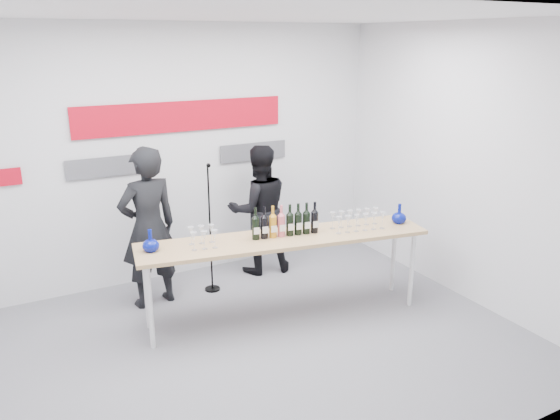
{
  "coord_description": "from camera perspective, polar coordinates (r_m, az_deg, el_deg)",
  "views": [
    {
      "loc": [
        -2.03,
        -4.16,
        2.81
      ],
      "look_at": [
        0.48,
        0.48,
        1.15
      ],
      "focal_mm": 35.0,
      "sensor_mm": 36.0,
      "label": 1
    }
  ],
  "objects": [
    {
      "name": "tasting_table",
      "position": [
        5.56,
        0.49,
        -3.48
      ],
      "size": [
        3.03,
        1.11,
        0.89
      ],
      "rotation": [
        0.0,
        0.0,
        -0.18
      ],
      "color": "tan",
      "rests_on": "ground"
    },
    {
      "name": "glasses_left",
      "position": [
        5.31,
        -8.06,
        -2.84
      ],
      "size": [
        0.29,
        0.26,
        0.18
      ],
      "color": "silver",
      "rests_on": "tasting_table"
    },
    {
      "name": "ground",
      "position": [
        5.41,
        -2.09,
        -13.82
      ],
      "size": [
        5.0,
        5.0,
        0.0
      ],
      "primitive_type": "plane",
      "color": "slate",
      "rests_on": "ground"
    },
    {
      "name": "decanter_left",
      "position": [
        5.28,
        -13.38,
        -3.1
      ],
      "size": [
        0.16,
        0.16,
        0.21
      ],
      "primitive_type": null,
      "color": "navy",
      "rests_on": "tasting_table"
    },
    {
      "name": "back_wall",
      "position": [
        6.62,
        -9.99,
        5.78
      ],
      "size": [
        5.0,
        0.04,
        3.0
      ],
      "primitive_type": "cube",
      "color": "silver",
      "rests_on": "ground"
    },
    {
      "name": "presenter_left",
      "position": [
        5.99,
        -13.59,
        -1.83
      ],
      "size": [
        0.7,
        0.51,
        1.77
      ],
      "primitive_type": "imported",
      "rotation": [
        0.0,
        0.0,
        3.29
      ],
      "color": "black",
      "rests_on": "ground"
    },
    {
      "name": "wine_bottles",
      "position": [
        5.51,
        0.59,
        -1.09
      ],
      "size": [
        0.71,
        0.2,
        0.33
      ],
      "rotation": [
        0.0,
        0.0,
        -0.18
      ],
      "color": "black",
      "rests_on": "tasting_table"
    },
    {
      "name": "mic_stand",
      "position": [
        6.32,
        -7.21,
        -4.48
      ],
      "size": [
        0.18,
        0.18,
        1.52
      ],
      "rotation": [
        0.0,
        0.0,
        0.19
      ],
      "color": "black",
      "rests_on": "ground"
    },
    {
      "name": "presenter_right",
      "position": [
        6.7,
        -2.19,
        0.03
      ],
      "size": [
        0.88,
        0.74,
        1.61
      ],
      "primitive_type": "imported",
      "rotation": [
        0.0,
        0.0,
        2.96
      ],
      "color": "black",
      "rests_on": "ground"
    },
    {
      "name": "signage",
      "position": [
        6.52,
        -10.51,
        8.32
      ],
      "size": [
        3.38,
        0.02,
        0.79
      ],
      "color": "red",
      "rests_on": "back_wall"
    },
    {
      "name": "glasses_right",
      "position": [
        5.8,
        8.11,
        -1.07
      ],
      "size": [
        0.58,
        0.31,
        0.18
      ],
      "color": "silver",
      "rests_on": "tasting_table"
    },
    {
      "name": "decanter_right",
      "position": [
        6.06,
        12.35,
        -0.35
      ],
      "size": [
        0.16,
        0.16,
        0.21
      ],
      "primitive_type": null,
      "color": "navy",
      "rests_on": "tasting_table"
    }
  ]
}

